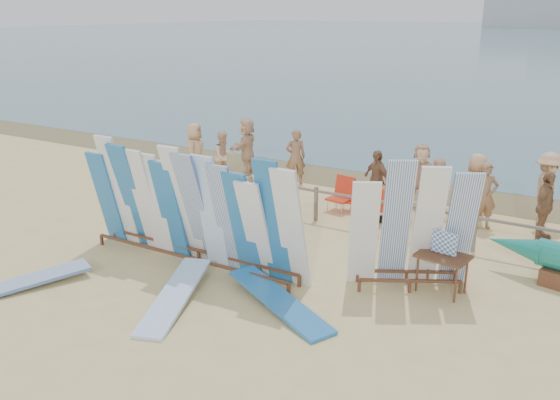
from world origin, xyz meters
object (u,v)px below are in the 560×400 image
Objects in this scene: side_surfboard_rack at (413,230)px; beachgoer_2 at (224,157)px; vendor_table at (442,272)px; beachgoer_4 at (376,179)px; beachgoer_1 at (296,157)px; flat_board_a at (175,303)px; flat_board_d at (279,308)px; beach_chair_left at (350,203)px; beachgoer_7 at (485,196)px; main_surfboard_rack at (190,211)px; beachgoer_5 at (421,174)px; beachgoer_9 at (547,189)px; beachgoer_6 at (476,186)px; beach_chair_right at (340,201)px; flat_board_e at (20,289)px; beachgoer_11 at (247,146)px; stroller at (396,204)px; beachgoer_0 at (195,152)px; beachgoer_8 at (439,188)px; beachgoer_10 at (545,206)px.

side_surfboard_rack reaches higher than beachgoer_2.
vendor_table is 0.77× the size of beachgoer_4.
flat_board_a is at bearing 64.93° from beachgoer_1.
flat_board_d is 1.56× the size of beachgoer_1.
beach_chair_left is 3.47m from beachgoer_7.
beachgoer_5 is at bearing 66.86° from main_surfboard_rack.
beachgoer_7 is at bearing 26.05° from beachgoer_4.
vendor_table is at bearing 15.79° from main_surfboard_rack.
beachgoer_9 is (4.18, 0.84, 0.13)m from beachgoer_4.
side_surfboard_rack is 4.82m from beachgoer_6.
beach_chair_right is at bearing 76.08° from main_surfboard_rack.
flat_board_e is at bearing -129.31° from main_surfboard_rack.
side_surfboard_rack is 1.41× the size of beachgoer_9.
stroller is at bearing 59.23° from beachgoer_11.
beachgoer_1 is at bearing -73.68° from beachgoer_6.
beach_chair_right is 5.33m from beachgoer_0.
beachgoer_0 is (-4.90, 6.84, 0.92)m from flat_board_a.
main_surfboard_rack is 4.31× the size of vendor_table.
beachgoer_0 is at bearing -162.54° from beachgoer_8.
flat_board_e is (-6.54, -3.94, -1.21)m from side_surfboard_rack.
vendor_table is at bearing -96.15° from beachgoer_2.
beachgoer_11 reaches higher than beachgoer_4.
side_surfboard_rack is 2.13× the size of vendor_table.
beachgoer_6 is 7.57m from beachgoer_11.
beachgoer_0 reaches higher than beach_chair_left.
beachgoer_9 is (1.26, 0.99, 0.10)m from beachgoer_7.
beachgoer_9 is at bearing 40.36° from beachgoer_4.
stroller is at bearing 110.94° from beachgoer_10.
side_surfboard_rack is at bearing -101.73° from beachgoer_5.
beachgoer_5 is at bearing 77.90° from side_surfboard_rack.
stroller is 0.64× the size of beachgoer_9.
beachgoer_9 reaches higher than beachgoer_5.
flat_board_e is (-7.13, -4.06, -0.42)m from vendor_table.
side_surfboard_rack is 2.22× the size of stroller.
stroller is (1.97, 6.35, 0.48)m from flat_board_a.
main_surfboard_rack is 2.00× the size of flat_board_a.
stroller is 6.04m from beachgoer_2.
beachgoer_2 is (-3.18, 5.61, -0.39)m from main_surfboard_rack.
flat_board_d is 7.39m from beachgoer_5.
beachgoer_10 is 2.63m from beachgoer_8.
vendor_table is at bearing -17.33° from side_surfboard_rack.
beachgoer_8 is 0.92× the size of beachgoer_5.
main_surfboard_rack is 6.67m from beachgoer_0.
beachgoer_7 is 0.89× the size of beachgoer_9.
beachgoer_5 reaches higher than beachgoer_4.
beachgoer_4 reaches higher than flat_board_e.
beachgoer_2 is (-4.63, 0.63, 0.57)m from beach_chair_left.
beach_chair_left is 0.86× the size of beach_chair_right.
beachgoer_8 is at bearing 93.76° from beachgoer_10.
beachgoer_10 is (4.76, 0.38, 0.60)m from beach_chair_left.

